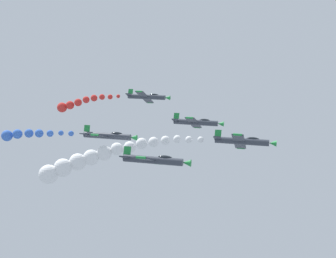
{
  "coord_description": "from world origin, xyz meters",
  "views": [
    {
      "loc": [
        73.34,
        19.08,
        140.74
      ],
      "look_at": [
        0.0,
        0.0,
        122.71
      ],
      "focal_mm": 44.79,
      "sensor_mm": 36.0,
      "label": 1
    }
  ],
  "objects_px": {
    "airplane_left_inner": "(196,122)",
    "airplane_left_outer": "(108,136)",
    "airplane_lead": "(243,141)",
    "airplane_right_inner": "(154,160)",
    "airplane_right_outer": "(147,97)"
  },
  "relations": [
    {
      "from": "airplane_left_outer",
      "to": "airplane_right_outer",
      "type": "bearing_deg",
      "value": 179.87
    },
    {
      "from": "airplane_left_outer",
      "to": "airplane_right_inner",
      "type": "bearing_deg",
      "value": 44.68
    },
    {
      "from": "airplane_right_inner",
      "to": "airplane_left_outer",
      "type": "relative_size",
      "value": 1.0
    },
    {
      "from": "airplane_lead",
      "to": "airplane_left_outer",
      "type": "bearing_deg",
      "value": -89.71
    },
    {
      "from": "airplane_lead",
      "to": "airplane_left_outer",
      "type": "relative_size",
      "value": 1.0
    },
    {
      "from": "airplane_right_inner",
      "to": "airplane_right_outer",
      "type": "height_order",
      "value": "airplane_right_outer"
    },
    {
      "from": "airplane_right_inner",
      "to": "airplane_left_outer",
      "type": "distance_m",
      "value": 17.74
    },
    {
      "from": "airplane_lead",
      "to": "airplane_right_inner",
      "type": "height_order",
      "value": "airplane_lead"
    },
    {
      "from": "airplane_lead",
      "to": "airplane_left_inner",
      "type": "height_order",
      "value": "airplane_lead"
    },
    {
      "from": "airplane_lead",
      "to": "airplane_left_outer",
      "type": "distance_m",
      "value": 24.3
    },
    {
      "from": "airplane_left_inner",
      "to": "airplane_left_outer",
      "type": "bearing_deg",
      "value": -47.72
    },
    {
      "from": "airplane_lead",
      "to": "airplane_right_outer",
      "type": "xyz_separation_m",
      "value": [
        -23.83,
        -24.24,
        2.95
      ]
    },
    {
      "from": "airplane_left_inner",
      "to": "airplane_left_outer",
      "type": "height_order",
      "value": "airplane_left_inner"
    },
    {
      "from": "airplane_right_inner",
      "to": "airplane_right_outer",
      "type": "xyz_separation_m",
      "value": [
        -36.56,
        -12.42,
        3.29
      ]
    },
    {
      "from": "airplane_lead",
      "to": "airplane_left_inner",
      "type": "relative_size",
      "value": 1.0
    }
  ]
}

